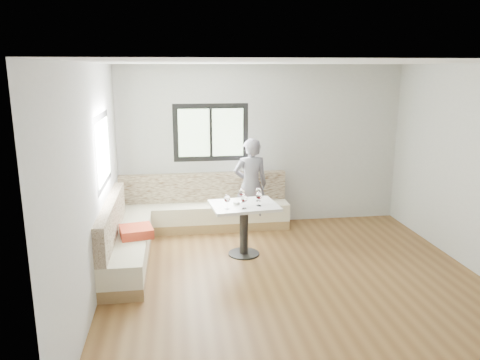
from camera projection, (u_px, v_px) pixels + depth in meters
name	position (u px, v px, depth m)	size (l,w,h in m)	color
room	(291.00, 176.00, 5.90)	(5.01, 5.01, 2.81)	brown
banquette	(173.00, 223.00, 7.44)	(2.90, 2.80, 0.95)	#987549
table	(244.00, 217.00, 6.91)	(1.03, 0.85, 0.79)	black
person	(251.00, 185.00, 7.94)	(0.58, 0.38, 1.60)	slate
olive_ramekin	(236.00, 203.00, 6.87)	(0.10, 0.10, 0.04)	white
wine_glass_a	(227.00, 199.00, 6.61)	(0.09, 0.09, 0.21)	white
wine_glass_b	(244.00, 199.00, 6.61)	(0.09, 0.09, 0.21)	white
wine_glass_c	(259.00, 196.00, 6.76)	(0.09, 0.09, 0.21)	white
wine_glass_d	(242.00, 193.00, 6.94)	(0.09, 0.09, 0.21)	white
wine_glass_e	(258.00, 192.00, 7.00)	(0.09, 0.09, 0.21)	white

